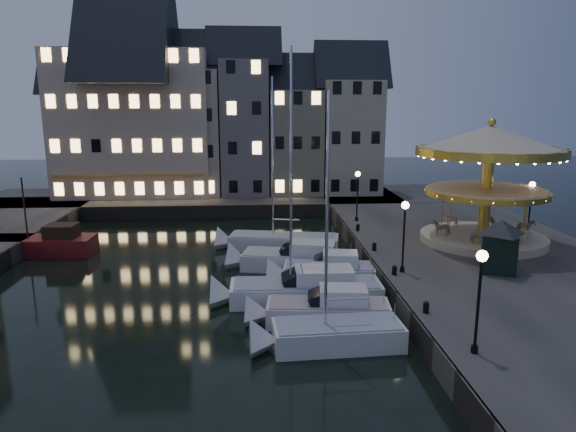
{
  "coord_description": "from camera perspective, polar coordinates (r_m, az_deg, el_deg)",
  "views": [
    {
      "loc": [
        -1.32,
        -26.99,
        10.8
      ],
      "look_at": [
        1.0,
        8.0,
        3.2
      ],
      "focal_mm": 32.0,
      "sensor_mm": 36.0,
      "label": 1
    }
  ],
  "objects": [
    {
      "name": "quay_north",
      "position": [
        56.32,
        -10.55,
        1.64
      ],
      "size": [
        44.0,
        12.0,
        1.3
      ],
      "primitive_type": "cube",
      "color": "#474442",
      "rests_on": "ground"
    },
    {
      "name": "townhouse_nd",
      "position": [
        57.02,
        -4.81,
        10.66
      ],
      "size": [
        5.5,
        8.0,
        15.8
      ],
      "color": "slate",
      "rests_on": "quay_north"
    },
    {
      "name": "motorboat_f",
      "position": [
        39.23,
        -1.31,
        -2.96
      ],
      "size": [
        9.36,
        4.0,
        12.38
      ],
      "color": "silver",
      "rests_on": "ground"
    },
    {
      "name": "motorboat_d",
      "position": [
        32.1,
        3.82,
        -6.27
      ],
      "size": [
        6.71,
        2.97,
        2.15
      ],
      "color": "silver",
      "rests_on": "ground"
    },
    {
      "name": "red_fishing_boat",
      "position": [
        41.9,
        -25.41,
        -2.94
      ],
      "size": [
        7.52,
        2.86,
        5.93
      ],
      "color": "maroon",
      "rests_on": "ground"
    },
    {
      "name": "ground",
      "position": [
        29.11,
        -0.93,
        -9.56
      ],
      "size": [
        160.0,
        160.0,
        0.0
      ],
      "primitive_type": "plane",
      "color": "black",
      "rests_on": "ground"
    },
    {
      "name": "streetlamp_a",
      "position": [
        21.04,
        20.52,
        -7.4
      ],
      "size": [
        0.44,
        0.44,
        4.17
      ],
      "color": "black",
      "rests_on": "quay_east"
    },
    {
      "name": "hotel_corner",
      "position": [
        58.4,
        -16.63,
        10.73
      ],
      "size": [
        17.6,
        9.0,
        16.8
      ],
      "color": "beige",
      "rests_on": "quay_north"
    },
    {
      "name": "streetlamp_d",
      "position": [
        40.79,
        25.36,
        1.47
      ],
      "size": [
        0.44,
        0.44,
        4.17
      ],
      "color": "black",
      "rests_on": "quay_east"
    },
    {
      "name": "townhouse_nc",
      "position": [
        57.42,
        -10.64,
        10.01
      ],
      "size": [
        6.82,
        8.0,
        14.8
      ],
      "color": "#A79886",
      "rests_on": "quay_north"
    },
    {
      "name": "bollard_b",
      "position": [
        30.06,
        11.74,
        -5.86
      ],
      "size": [
        0.3,
        0.3,
        0.57
      ],
      "color": "black",
      "rests_on": "quay_east"
    },
    {
      "name": "townhouse_nb",
      "position": [
        58.45,
        -16.59,
        9.26
      ],
      "size": [
        6.16,
        8.0,
        13.8
      ],
      "color": "gray",
      "rests_on": "quay_north"
    },
    {
      "name": "motorboat_e",
      "position": [
        34.5,
        0.61,
        -4.9
      ],
      "size": [
        8.71,
        4.26,
        2.15
      ],
      "color": "silver",
      "rests_on": "ground"
    },
    {
      "name": "bollard_d",
      "position": [
        39.89,
        7.77,
        -1.22
      ],
      "size": [
        0.3,
        0.3,
        0.57
      ],
      "color": "black",
      "rests_on": "quay_east"
    },
    {
      "name": "townhouse_nf",
      "position": [
        58.02,
        6.8,
        9.65
      ],
      "size": [
        6.82,
        8.0,
        13.8
      ],
      "color": "#AAA38A",
      "rests_on": "quay_north"
    },
    {
      "name": "motorboat_a",
      "position": [
        23.96,
        4.17,
        -13.18
      ],
      "size": [
        6.97,
        2.58,
        11.56
      ],
      "color": "silver",
      "rests_on": "ground"
    },
    {
      "name": "townhouse_na",
      "position": [
        59.9,
        -21.71,
        8.48
      ],
      "size": [
        5.5,
        8.0,
        12.8
      ],
      "color": "slate",
      "rests_on": "quay_north"
    },
    {
      "name": "motorboat_c",
      "position": [
        28.93,
        1.2,
        -8.25
      ],
      "size": [
        9.46,
        2.59,
        12.6
      ],
      "color": "silver",
      "rests_on": "ground"
    },
    {
      "name": "townhouse_ne",
      "position": [
        57.25,
        0.75,
        9.2
      ],
      "size": [
        6.16,
        8.0,
        12.8
      ],
      "color": "gray",
      "rests_on": "quay_north"
    },
    {
      "name": "quay_east",
      "position": [
        37.77,
        20.36,
        -4.15
      ],
      "size": [
        16.0,
        56.0,
        1.3
      ],
      "primitive_type": "cube",
      "color": "#474442",
      "rests_on": "ground"
    },
    {
      "name": "quaywall_e",
      "position": [
        35.29,
        8.37,
        -4.62
      ],
      "size": [
        0.15,
        44.0,
        1.3
      ],
      "primitive_type": "cube",
      "color": "#47423A",
      "rests_on": "ground"
    },
    {
      "name": "motorboat_b",
      "position": [
        26.25,
        3.54,
        -10.58
      ],
      "size": [
        7.26,
        2.74,
        2.15
      ],
      "color": "silver",
      "rests_on": "ground"
    },
    {
      "name": "carousel",
      "position": [
        37.92,
        21.43,
        5.62
      ],
      "size": [
        9.87,
        9.87,
        8.64
      ],
      "color": "#C5B18D",
      "rests_on": "quay_east"
    },
    {
      "name": "bollard_a",
      "position": [
        25.12,
        15.09,
        -9.7
      ],
      "size": [
        0.3,
        0.3,
        0.57
      ],
      "color": "black",
      "rests_on": "quay_east"
    },
    {
      "name": "bollard_c",
      "position": [
        34.69,
        9.56,
        -3.32
      ],
      "size": [
        0.3,
        0.3,
        0.57
      ],
      "color": "black",
      "rests_on": "quay_east"
    },
    {
      "name": "ticket_kiosk",
      "position": [
        31.94,
        22.53,
        -2.14
      ],
      "size": [
        3.0,
        3.0,
        3.52
      ],
      "color": "black",
      "rests_on": "quay_east"
    },
    {
      "name": "streetlamp_b",
      "position": [
        30.04,
        12.79,
        -1.13
      ],
      "size": [
        0.44,
        0.44,
        4.17
      ],
      "color": "black",
      "rests_on": "quay_east"
    },
    {
      "name": "streetlamp_c",
      "position": [
        42.9,
        7.72,
        3.02
      ],
      "size": [
        0.44,
        0.44,
        4.17
      ],
      "color": "black",
      "rests_on": "quay_east"
    },
    {
      "name": "quaywall_n",
      "position": [
        50.25,
        -9.06,
        0.42
      ],
      "size": [
        48.0,
        0.15,
        1.3
      ],
      "primitive_type": "cube",
      "color": "#47423A",
      "rests_on": "ground"
    }
  ]
}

